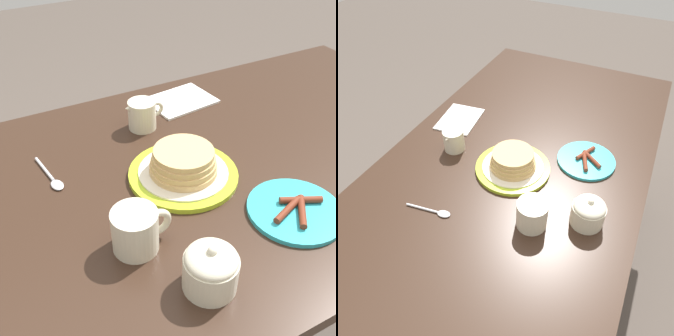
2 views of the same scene
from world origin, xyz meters
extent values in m
cube|color=#332116|center=(0.00, 0.00, 0.73)|extent=(1.59, 0.84, 0.03)
cube|color=#332116|center=(0.73, 0.36, 0.36)|extent=(0.07, 0.07, 0.72)
cylinder|color=#AAC628|center=(-0.05, -0.01, 0.75)|extent=(0.24, 0.24, 0.01)
cylinder|color=beige|center=(-0.05, -0.01, 0.76)|extent=(0.20, 0.20, 0.00)
cylinder|color=tan|center=(-0.05, -0.01, 0.77)|extent=(0.15, 0.15, 0.01)
cylinder|color=tan|center=(-0.05, -0.01, 0.78)|extent=(0.14, 0.14, 0.01)
cylinder|color=tan|center=(-0.05, -0.01, 0.80)|extent=(0.14, 0.14, 0.01)
cylinder|color=tan|center=(-0.05, -0.01, 0.81)|extent=(0.13, 0.13, 0.01)
cylinder|color=#2DADBC|center=(0.09, -0.21, 0.75)|extent=(0.19, 0.19, 0.01)
cylinder|color=maroon|center=(0.07, -0.21, 0.76)|extent=(0.09, 0.04, 0.01)
cylinder|color=maroon|center=(0.11, -0.20, 0.76)|extent=(0.08, 0.05, 0.01)
cylinder|color=maroon|center=(0.09, -0.23, 0.76)|extent=(0.06, 0.08, 0.01)
cylinder|color=beige|center=(-0.23, -0.15, 0.79)|extent=(0.09, 0.09, 0.08)
torus|color=beige|center=(-0.18, -0.15, 0.79)|extent=(0.06, 0.01, 0.06)
cylinder|color=brown|center=(-0.23, -0.15, 0.82)|extent=(0.08, 0.08, 0.00)
cylinder|color=beige|center=(-0.04, 0.22, 0.78)|extent=(0.07, 0.07, 0.08)
cone|color=beige|center=(-0.07, 0.22, 0.81)|extent=(0.03, 0.03, 0.04)
torus|color=beige|center=(0.00, 0.22, 0.79)|extent=(0.04, 0.01, 0.04)
cylinder|color=beige|center=(-0.15, -0.28, 0.78)|extent=(0.09, 0.09, 0.06)
ellipsoid|color=beige|center=(-0.15, -0.28, 0.81)|extent=(0.09, 0.09, 0.03)
sphere|color=beige|center=(-0.15, -0.28, 0.83)|extent=(0.02, 0.02, 0.02)
cube|color=white|center=(0.12, 0.30, 0.75)|extent=(0.20, 0.16, 0.01)
cylinder|color=silver|center=(-0.31, 0.16, 0.75)|extent=(0.02, 0.10, 0.01)
ellipsoid|color=silver|center=(-0.30, 0.09, 0.75)|extent=(0.03, 0.04, 0.01)
camera|label=1|loc=(-0.42, -0.64, 1.33)|focal=45.00mm
camera|label=2|loc=(-0.76, -0.32, 1.49)|focal=35.00mm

